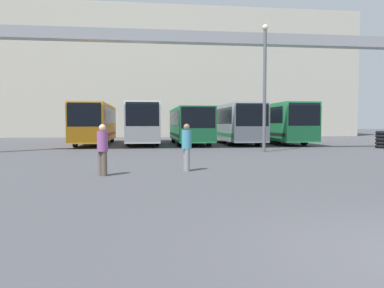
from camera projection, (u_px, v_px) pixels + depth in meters
The scene contains 11 objects.
building_backdrop at pixel (171, 77), 52.54m from camera, with size 49.27×12.00×16.48m.
overhead_gantry at pixel (204, 53), 23.40m from camera, with size 26.48×0.80×7.41m.
bus_slot_0 at pixel (95, 122), 30.44m from camera, with size 2.45×11.25×3.22m.
bus_slot_1 at pixel (143, 121), 31.47m from camera, with size 2.49×12.36×3.28m.
bus_slot_2 at pixel (190, 124), 30.96m from camera, with size 2.62×10.34×2.96m.
bus_slot_3 at pixel (234, 122), 31.56m from camera, with size 2.61×10.60×3.24m.
bus_slot_4 at pixel (276, 121), 32.52m from camera, with size 2.62×11.56×3.31m.
pedestrian_near_right at pixel (187, 146), 13.60m from camera, with size 0.36×0.36×1.72m.
pedestrian_mid_left at pixel (103, 149), 12.37m from camera, with size 0.36×0.36×1.71m.
tire_stack at pixel (383, 140), 26.09m from camera, with size 1.04×1.04×1.20m.
lamp_post at pixel (265, 83), 22.49m from camera, with size 0.36×0.36×7.63m.
Camera 1 is at (-3.70, -4.20, 1.75)m, focal length 35.00 mm.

